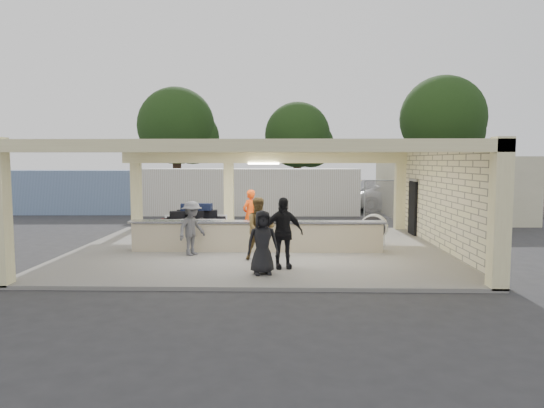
{
  "coord_description": "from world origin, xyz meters",
  "views": [
    {
      "loc": [
        0.87,
        -15.91,
        3.01
      ],
      "look_at": [
        0.45,
        1.0,
        1.49
      ],
      "focal_mm": 32.0,
      "sensor_mm": 36.0,
      "label": 1
    }
  ],
  "objects_px": {
    "passenger_c": "(192,228)",
    "car_white_a": "(394,197)",
    "passenger_a": "(260,228)",
    "car_white_b": "(480,197)",
    "baggage_counter": "(257,236)",
    "passenger_d": "(263,242)",
    "passenger_b": "(282,233)",
    "container_blue": "(76,192)",
    "car_dark": "(387,197)",
    "baggage_handler": "(250,214)",
    "drum_fan": "(374,228)",
    "luggage_cart": "(193,221)",
    "container_white": "(252,191)"
  },
  "relations": [
    {
      "from": "passenger_d",
      "to": "car_dark",
      "type": "distance_m",
      "value": 20.08
    },
    {
      "from": "car_dark",
      "to": "container_white",
      "type": "bearing_deg",
      "value": 124.0
    },
    {
      "from": "luggage_cart",
      "to": "passenger_c",
      "type": "xyz_separation_m",
      "value": [
        0.45,
        -2.62,
        0.09
      ]
    },
    {
      "from": "passenger_b",
      "to": "car_white_a",
      "type": "height_order",
      "value": "passenger_b"
    },
    {
      "from": "drum_fan",
      "to": "container_white",
      "type": "height_order",
      "value": "container_white"
    },
    {
      "from": "container_blue",
      "to": "baggage_handler",
      "type": "bearing_deg",
      "value": -43.97
    },
    {
      "from": "drum_fan",
      "to": "baggage_handler",
      "type": "bearing_deg",
      "value": -174.06
    },
    {
      "from": "passenger_a",
      "to": "baggage_handler",
      "type": "bearing_deg",
      "value": 79.05
    },
    {
      "from": "car_dark",
      "to": "car_white_b",
      "type": "bearing_deg",
      "value": -94.02
    },
    {
      "from": "passenger_b",
      "to": "car_dark",
      "type": "xyz_separation_m",
      "value": [
        6.63,
        18.04,
        -0.39
      ]
    },
    {
      "from": "passenger_c",
      "to": "drum_fan",
      "type": "bearing_deg",
      "value": -39.39
    },
    {
      "from": "drum_fan",
      "to": "passenger_b",
      "type": "xyz_separation_m",
      "value": [
        -3.16,
        -3.78,
        0.4
      ]
    },
    {
      "from": "baggage_counter",
      "to": "passenger_b",
      "type": "height_order",
      "value": "passenger_b"
    },
    {
      "from": "car_dark",
      "to": "container_white",
      "type": "relative_size",
      "value": 0.35
    },
    {
      "from": "passenger_a",
      "to": "car_dark",
      "type": "distance_m",
      "value": 18.41
    },
    {
      "from": "passenger_c",
      "to": "car_dark",
      "type": "bearing_deg",
      "value": 1.46
    },
    {
      "from": "passenger_b",
      "to": "car_white_b",
      "type": "distance_m",
      "value": 20.64
    },
    {
      "from": "baggage_handler",
      "to": "container_blue",
      "type": "bearing_deg",
      "value": -93.05
    },
    {
      "from": "baggage_counter",
      "to": "passenger_d",
      "type": "xyz_separation_m",
      "value": [
        0.32,
        -3.17,
        0.34
      ]
    },
    {
      "from": "car_white_a",
      "to": "passenger_d",
      "type": "bearing_deg",
      "value": 144.28
    },
    {
      "from": "passenger_c",
      "to": "car_white_a",
      "type": "relative_size",
      "value": 0.3
    },
    {
      "from": "drum_fan",
      "to": "passenger_c",
      "type": "xyz_separation_m",
      "value": [
        -5.95,
        -2.07,
        0.27
      ]
    },
    {
      "from": "baggage_counter",
      "to": "passenger_c",
      "type": "bearing_deg",
      "value": -159.52
    },
    {
      "from": "container_blue",
      "to": "drum_fan",
      "type": "bearing_deg",
      "value": -37.23
    },
    {
      "from": "car_white_b",
      "to": "car_dark",
      "type": "bearing_deg",
      "value": 78.67
    },
    {
      "from": "luggage_cart",
      "to": "passenger_a",
      "type": "bearing_deg",
      "value": -54.65
    },
    {
      "from": "luggage_cart",
      "to": "car_dark",
      "type": "relative_size",
      "value": 0.59
    },
    {
      "from": "passenger_d",
      "to": "container_white",
      "type": "bearing_deg",
      "value": 82.98
    },
    {
      "from": "car_white_a",
      "to": "car_dark",
      "type": "relative_size",
      "value": 1.37
    },
    {
      "from": "passenger_a",
      "to": "passenger_b",
      "type": "xyz_separation_m",
      "value": [
        0.67,
        -1.15,
        0.05
      ]
    },
    {
      "from": "baggage_counter",
      "to": "baggage_handler",
      "type": "distance_m",
      "value": 2.44
    },
    {
      "from": "passenger_c",
      "to": "car_white_a",
      "type": "distance_m",
      "value": 17.6
    },
    {
      "from": "passenger_c",
      "to": "car_white_b",
      "type": "bearing_deg",
      "value": -13.06
    },
    {
      "from": "passenger_a",
      "to": "passenger_c",
      "type": "bearing_deg",
      "value": 145.39
    },
    {
      "from": "drum_fan",
      "to": "passenger_b",
      "type": "distance_m",
      "value": 4.94
    },
    {
      "from": "drum_fan",
      "to": "luggage_cart",
      "type": "bearing_deg",
      "value": -165.64
    },
    {
      "from": "passenger_a",
      "to": "car_white_a",
      "type": "distance_m",
      "value": 17.07
    },
    {
      "from": "passenger_d",
      "to": "luggage_cart",
      "type": "bearing_deg",
      "value": 106.62
    },
    {
      "from": "passenger_b",
      "to": "car_dark",
      "type": "distance_m",
      "value": 19.23
    },
    {
      "from": "luggage_cart",
      "to": "car_white_b",
      "type": "xyz_separation_m",
      "value": [
        15.25,
        12.45,
        -0.07
      ]
    },
    {
      "from": "passenger_a",
      "to": "car_white_b",
      "type": "relative_size",
      "value": 0.37
    },
    {
      "from": "luggage_cart",
      "to": "car_white_b",
      "type": "bearing_deg",
      "value": 35.62
    },
    {
      "from": "baggage_counter",
      "to": "car_white_a",
      "type": "relative_size",
      "value": 1.47
    },
    {
      "from": "passenger_a",
      "to": "passenger_d",
      "type": "xyz_separation_m",
      "value": [
        0.16,
        -1.87,
        -0.09
      ]
    },
    {
      "from": "baggage_counter",
      "to": "passenger_d",
      "type": "height_order",
      "value": "passenger_d"
    },
    {
      "from": "passenger_a",
      "to": "car_white_b",
      "type": "distance_m",
      "value": 20.13
    },
    {
      "from": "drum_fan",
      "to": "car_white_a",
      "type": "relative_size",
      "value": 0.19
    },
    {
      "from": "baggage_counter",
      "to": "passenger_b",
      "type": "distance_m",
      "value": 2.63
    },
    {
      "from": "passenger_b",
      "to": "car_white_b",
      "type": "height_order",
      "value": "passenger_b"
    },
    {
      "from": "car_white_a",
      "to": "container_blue",
      "type": "distance_m",
      "value": 18.7
    }
  ]
}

